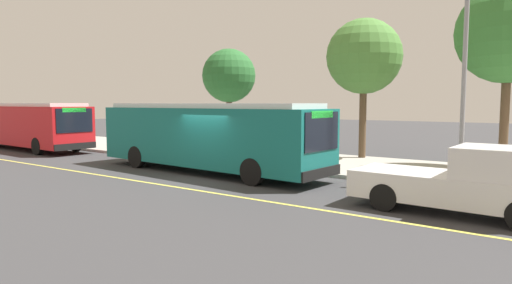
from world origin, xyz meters
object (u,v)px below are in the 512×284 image
at_px(pickup_truck, 466,183).
at_px(pedestrian_commuter, 236,138).
at_px(waiting_bench, 268,147).
at_px(transit_bus_second, 31,124).
at_px(transit_bus_main, 207,135).
at_px(route_sign_post, 285,126).

distance_m(pickup_truck, pedestrian_commuter, 13.19).
bearing_deg(waiting_bench, transit_bus_second, -161.12).
relative_size(transit_bus_main, route_sign_post, 4.11).
relative_size(pickup_truck, pedestrian_commuter, 3.23).
bearing_deg(transit_bus_main, route_sign_post, 43.01).
height_order(transit_bus_main, route_sign_post, same).
distance_m(waiting_bench, route_sign_post, 4.46).
relative_size(waiting_bench, pedestrian_commuter, 0.95).
bearing_deg(transit_bus_main, waiting_bench, 95.30).
distance_m(waiting_bench, pedestrian_commuter, 1.81).
distance_m(route_sign_post, pedestrian_commuter, 4.47).
bearing_deg(pickup_truck, transit_bus_second, 176.12).
relative_size(transit_bus_second, pedestrian_commuter, 6.34).
height_order(transit_bus_main, transit_bus_second, same).
relative_size(transit_bus_second, route_sign_post, 3.83).
bearing_deg(transit_bus_second, route_sign_post, 6.47).
bearing_deg(pickup_truck, route_sign_post, 154.74).
bearing_deg(transit_bus_second, waiting_bench, 18.88).
xyz_separation_m(transit_bus_second, waiting_bench, (14.77, 5.05, -0.98)).
relative_size(transit_bus_main, pickup_truck, 2.11).
bearing_deg(route_sign_post, waiting_bench, 134.37).
height_order(waiting_bench, route_sign_post, route_sign_post).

